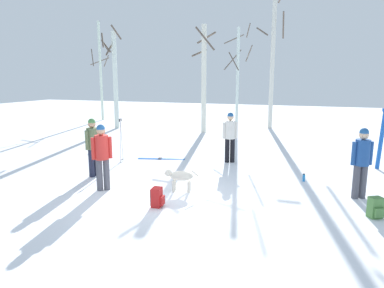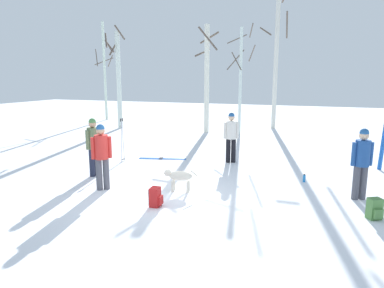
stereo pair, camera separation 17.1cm
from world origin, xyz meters
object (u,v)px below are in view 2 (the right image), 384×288
(birch_tree_2, at_px, (207,77))
(ski_pair_planted_0, at_px, (383,140))
(birch_tree_3, at_px, (241,78))
(water_bottle_0, at_px, (304,178))
(person_2, at_px, (93,143))
(birch_tree_1, at_px, (118,77))
(dog, at_px, (179,177))
(person_3, at_px, (231,134))
(backpack_2, at_px, (375,209))
(birch_tree_0, at_px, (105,71))
(ski_poles_0, at_px, (122,139))
(birch_tree_4, at_px, (276,56))
(ski_pair_lying_0, at_px, (162,159))
(person_0, at_px, (362,159))
(backpack_0, at_px, (155,197))
(backpack_1, at_px, (103,144))
(person_1, at_px, (102,153))

(birch_tree_2, bearing_deg, ski_pair_planted_0, -35.34)
(birch_tree_3, bearing_deg, water_bottle_0, -64.84)
(person_2, xyz_separation_m, water_bottle_0, (5.87, 1.49, -0.87))
(water_bottle_0, bearing_deg, person_2, -165.78)
(ski_pair_planted_0, height_order, birch_tree_1, birch_tree_1)
(dog, height_order, birch_tree_1, birch_tree_1)
(person_3, bearing_deg, backpack_2, -43.22)
(birch_tree_0, bearing_deg, person_3, -39.28)
(ski_poles_0, height_order, birch_tree_1, birch_tree_1)
(ski_pair_planted_0, bearing_deg, birch_tree_4, 118.50)
(ski_pair_lying_0, relative_size, ski_poles_0, 1.12)
(person_0, xyz_separation_m, water_bottle_0, (-1.29, 1.00, -0.87))
(dog, relative_size, backpack_0, 2.01)
(dog, distance_m, ski_pair_planted_0, 6.65)
(water_bottle_0, bearing_deg, birch_tree_2, 125.29)
(person_0, bearing_deg, backpack_1, 162.50)
(person_2, distance_m, birch_tree_1, 10.15)
(ski_pair_lying_0, height_order, ski_poles_0, ski_poles_0)
(backpack_0, relative_size, backpack_2, 1.00)
(person_2, height_order, water_bottle_0, person_2)
(birch_tree_3, bearing_deg, person_3, -79.97)
(ski_poles_0, relative_size, birch_tree_2, 0.27)
(person_1, bearing_deg, birch_tree_0, 123.57)
(birch_tree_3, distance_m, birch_tree_4, 3.23)
(backpack_1, xyz_separation_m, birch_tree_3, (4.36, 5.68, 2.63))
(ski_poles_0, distance_m, birch_tree_4, 11.10)
(person_0, bearing_deg, ski_poles_0, 169.45)
(ski_pair_lying_0, xyz_separation_m, backpack_2, (6.39, -3.37, 0.20))
(person_2, relative_size, backpack_2, 3.90)
(person_0, xyz_separation_m, birch_tree_3, (-4.85, 8.58, 1.86))
(water_bottle_0, xyz_separation_m, birch_tree_4, (-2.19, 10.27, 3.91))
(ski_pair_planted_0, bearing_deg, ski_pair_lying_0, -171.89)
(person_3, xyz_separation_m, backpack_0, (-0.57, -4.66, -0.77))
(water_bottle_0, bearing_deg, birch_tree_3, 115.16)
(backpack_2, height_order, water_bottle_0, backpack_2)
(water_bottle_0, bearing_deg, backpack_0, -134.42)
(backpack_2, bearing_deg, person_1, -177.27)
(person_2, xyz_separation_m, backpack_1, (-2.06, 3.39, -0.77))
(ski_pair_planted_0, xyz_separation_m, backpack_2, (-0.71, -4.39, -0.75))
(person_1, distance_m, person_3, 4.69)
(ski_pair_lying_0, relative_size, water_bottle_0, 7.45)
(person_2, xyz_separation_m, person_3, (3.38, 3.02, 0.00))
(person_0, relative_size, ski_pair_planted_0, 0.88)
(birch_tree_4, bearing_deg, water_bottle_0, -77.94)
(birch_tree_4, bearing_deg, person_1, -101.88)
(backpack_1, height_order, birch_tree_1, birch_tree_1)
(dog, xyz_separation_m, ski_pair_lying_0, (-1.94, 3.13, -0.38))
(person_0, relative_size, person_1, 1.00)
(ski_pair_lying_0, bearing_deg, birch_tree_2, 93.67)
(ski_poles_0, relative_size, birch_tree_3, 0.28)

